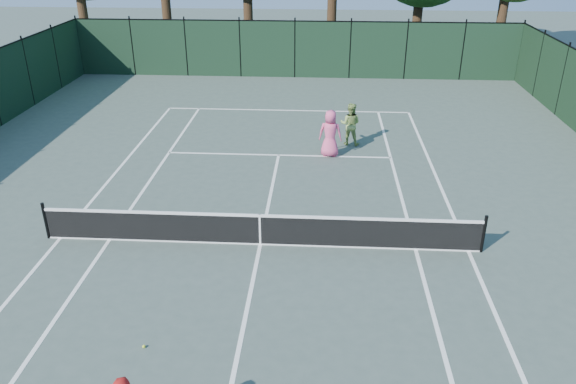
{
  "coord_description": "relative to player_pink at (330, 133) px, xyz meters",
  "views": [
    {
      "loc": [
        1.54,
        -12.83,
        7.78
      ],
      "look_at": [
        0.68,
        1.0,
        1.1
      ],
      "focal_mm": 35.0,
      "sensor_mm": 36.0,
      "label": 1
    }
  ],
  "objects": [
    {
      "name": "loose_ball_midcourt",
      "position": [
        -3.8,
        -10.63,
        -0.83
      ],
      "size": [
        0.07,
        0.07,
        0.07
      ],
      "primitive_type": "sphere",
      "color": "#D4ED30",
      "rests_on": "ground"
    },
    {
      "name": "tennis_net",
      "position": [
        -1.88,
        -6.47,
        -0.39
      ],
      "size": [
        11.69,
        0.09,
        1.06
      ],
      "color": "black",
      "rests_on": "ground"
    },
    {
      "name": "baseline_far",
      "position": [
        -1.88,
        5.42,
        -0.86
      ],
      "size": [
        10.97,
        0.1,
        0.01
      ],
      "primitive_type": "cube",
      "color": "white",
      "rests_on": "ground"
    },
    {
      "name": "service_line_far",
      "position": [
        -1.88,
        -0.07,
        -0.86
      ],
      "size": [
        8.23,
        0.1,
        0.01
      ],
      "primitive_type": "cube",
      "color": "white",
      "rests_on": "ground"
    },
    {
      "name": "sideline_singles_left",
      "position": [
        -5.99,
        -6.47,
        -0.86
      ],
      "size": [
        0.1,
        23.77,
        0.01
      ],
      "primitive_type": "cube",
      "color": "white",
      "rests_on": "ground"
    },
    {
      "name": "sideline_doubles_right",
      "position": [
        3.61,
        -6.47,
        -0.86
      ],
      "size": [
        0.1,
        23.77,
        0.01
      ],
      "primitive_type": "cube",
      "color": "white",
      "rests_on": "ground"
    },
    {
      "name": "ground",
      "position": [
        -1.88,
        -6.47,
        -0.87
      ],
      "size": [
        90.0,
        90.0,
        0.0
      ],
      "primitive_type": "plane",
      "color": "#414F47",
      "rests_on": "ground"
    },
    {
      "name": "fence_far",
      "position": [
        -1.88,
        11.53,
        0.63
      ],
      "size": [
        24.0,
        0.05,
        3.0
      ],
      "primitive_type": "cube",
      "color": "black",
      "rests_on": "ground"
    },
    {
      "name": "player_green",
      "position": [
        0.77,
        1.25,
        -0.05
      ],
      "size": [
        0.91,
        0.77,
        1.64
      ],
      "rotation": [
        0.0,
        0.0,
        2.93
      ],
      "color": "#86A251",
      "rests_on": "ground"
    },
    {
      "name": "player_pink",
      "position": [
        0.0,
        0.0,
        0.0
      ],
      "size": [
        0.91,
        0.65,
        1.73
      ],
      "rotation": [
        0.0,
        0.0,
        3.03
      ],
      "color": "#E24F81",
      "rests_on": "ground"
    },
    {
      "name": "center_service_line",
      "position": [
        -1.88,
        -6.47,
        -0.86
      ],
      "size": [
        0.1,
        12.8,
        0.01
      ],
      "primitive_type": "cube",
      "color": "white",
      "rests_on": "ground"
    },
    {
      "name": "sideline_singles_right",
      "position": [
        2.24,
        -6.47,
        -0.86
      ],
      "size": [
        0.1,
        23.77,
        0.01
      ],
      "primitive_type": "cube",
      "color": "white",
      "rests_on": "ground"
    },
    {
      "name": "sideline_doubles_left",
      "position": [
        -7.36,
        -6.47,
        -0.86
      ],
      "size": [
        0.1,
        23.77,
        0.01
      ],
      "primitive_type": "cube",
      "color": "white",
      "rests_on": "ground"
    }
  ]
}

